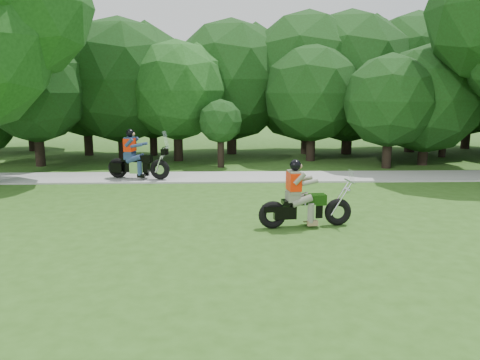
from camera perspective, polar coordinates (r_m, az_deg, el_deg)
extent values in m
plane|color=#2A4E16|center=(10.50, 7.34, -7.75)|extent=(100.00, 100.00, 0.00)
cube|color=gray|center=(18.19, 3.39, 0.39)|extent=(60.00, 2.20, 0.06)
cylinder|color=black|center=(24.79, -10.50, 4.74)|extent=(0.39, 0.39, 1.53)
sphere|color=black|center=(24.66, -10.67, 9.42)|extent=(3.87, 3.87, 3.87)
cylinder|color=black|center=(21.28, 17.49, 3.53)|extent=(0.40, 0.40, 1.60)
sphere|color=black|center=(21.14, 17.82, 9.19)|extent=(4.01, 4.01, 4.01)
cylinder|color=black|center=(22.68, 8.61, 4.48)|extent=(0.43, 0.43, 1.71)
sphere|color=black|center=(22.55, 8.79, 10.43)|extent=(4.62, 4.62, 4.62)
cylinder|color=black|center=(24.92, -1.02, 5.27)|extent=(0.51, 0.51, 1.80)
sphere|color=black|center=(24.80, -1.04, 12.05)|extent=(6.28, 6.28, 6.28)
cylinder|color=black|center=(25.56, 12.89, 5.14)|extent=(0.54, 0.54, 1.80)
sphere|color=black|center=(25.45, 13.19, 12.13)|extent=(6.81, 6.81, 6.81)
cylinder|color=black|center=(22.73, 21.43, 3.45)|extent=(0.44, 0.44, 1.39)
sphere|color=black|center=(22.58, 21.83, 9.14)|extent=(4.82, 4.82, 4.82)
cylinder|color=black|center=(22.65, -23.26, 3.82)|extent=(0.42, 0.42, 1.80)
sphere|color=black|center=(22.52, -23.71, 9.72)|extent=(4.42, 4.42, 4.42)
cylinder|color=black|center=(25.86, 23.48, 3.98)|extent=(0.35, 0.35, 1.26)
sphere|color=#194714|center=(25.74, 23.75, 7.53)|extent=(3.00, 3.00, 3.00)
cylinder|color=black|center=(25.23, 8.08, 5.23)|extent=(0.54, 0.54, 1.80)
sphere|color=black|center=(25.12, 8.27, 12.31)|extent=(6.80, 6.80, 6.80)
cylinder|color=black|center=(20.54, -2.36, 3.49)|extent=(0.30, 0.30, 1.40)
sphere|color=black|center=(20.41, -2.39, 7.17)|extent=(1.91, 1.91, 1.91)
cylinder|color=black|center=(30.17, 25.84, 5.17)|extent=(0.49, 0.49, 1.80)
sphere|color=black|center=(30.08, 26.29, 10.44)|extent=(5.79, 5.79, 5.79)
cylinder|color=black|center=(27.39, 20.04, 5.12)|extent=(0.54, 0.54, 1.80)
sphere|color=black|center=(27.29, 20.48, 11.68)|extent=(6.88, 6.88, 6.88)
cylinder|color=black|center=(22.57, -7.55, 4.59)|extent=(0.43, 0.43, 1.80)
sphere|color=#194714|center=(22.44, -7.70, 10.76)|extent=(4.70, 4.70, 4.70)
cylinder|color=black|center=(25.60, -18.02, 4.89)|extent=(0.45, 0.45, 1.80)
sphere|color=black|center=(25.48, -18.35, 10.49)|extent=(4.93, 4.93, 4.93)
cylinder|color=black|center=(28.60, -23.94, 5.06)|extent=(0.50, 0.50, 1.80)
sphere|color=black|center=(28.50, -24.39, 10.81)|extent=(6.08, 6.08, 6.08)
cylinder|color=black|center=(24.06, -14.06, 4.74)|extent=(0.51, 0.51, 1.80)
sphere|color=black|center=(23.94, -14.38, 11.62)|extent=(6.11, 6.11, 6.11)
sphere|color=#194714|center=(18.75, -25.47, 18.66)|extent=(5.12, 5.12, 5.12)
torus|color=black|center=(11.48, 3.97, -4.25)|extent=(0.71, 0.28, 0.69)
torus|color=black|center=(11.97, 11.84, -3.83)|extent=(0.71, 0.28, 0.69)
cube|color=black|center=(11.63, 7.04, -3.86)|extent=(1.23, 0.39, 0.32)
cube|color=silver|center=(11.67, 7.84, -3.82)|extent=(0.51, 0.39, 0.40)
cube|color=black|center=(11.68, 9.14, -2.35)|extent=(0.55, 0.36, 0.26)
cube|color=black|center=(11.53, 6.43, -2.66)|extent=(0.55, 0.38, 0.10)
cylinder|color=silver|center=(11.90, 12.09, -2.21)|extent=(0.54, 0.11, 0.82)
cylinder|color=silver|center=(11.90, 13.23, -0.16)|extent=(0.12, 0.63, 0.04)
cube|color=#666955|center=(11.50, 6.44, -1.99)|extent=(0.34, 0.41, 0.24)
cube|color=#666955|center=(11.43, 6.58, -0.24)|extent=(0.31, 0.44, 0.55)
cube|color=#F72604|center=(11.42, 6.58, -0.14)|extent=(0.34, 0.49, 0.43)
sphere|color=black|center=(11.36, 6.77, 1.82)|extent=(0.28, 0.28, 0.28)
torus|color=black|center=(18.30, -14.67, 1.42)|extent=(0.79, 0.38, 0.76)
torus|color=black|center=(17.64, -9.74, 1.27)|extent=(0.79, 0.38, 0.76)
cube|color=black|center=(18.03, -12.84, 1.54)|extent=(1.24, 0.53, 0.35)
cube|color=silver|center=(17.96, -12.35, 1.52)|extent=(0.59, 0.48, 0.43)
cube|color=black|center=(17.81, -11.60, 2.53)|extent=(0.62, 0.44, 0.28)
cube|color=black|center=(18.04, -13.27, 2.43)|extent=(0.63, 0.47, 0.11)
cylinder|color=silver|center=(17.57, -9.65, 2.49)|extent=(0.43, 0.14, 0.97)
cylinder|color=silver|center=(17.44, -9.13, 3.99)|extent=(0.19, 0.69, 0.04)
cube|color=black|center=(18.06, -14.85, 1.46)|extent=(0.47, 0.23, 0.37)
cube|color=black|center=(18.48, -14.20, 1.70)|extent=(0.47, 0.23, 0.37)
cube|color=navy|center=(18.02, -13.29, 2.91)|extent=(0.41, 0.48, 0.26)
cube|color=navy|center=(17.96, -13.29, 4.14)|extent=(0.38, 0.51, 0.61)
cube|color=#F72604|center=(17.96, -13.29, 4.21)|extent=(0.42, 0.56, 0.48)
sphere|color=black|center=(17.90, -13.25, 5.59)|extent=(0.30, 0.30, 0.30)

